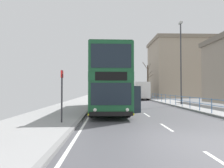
% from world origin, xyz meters
% --- Properties ---
extents(ground, '(15.80, 140.00, 0.20)m').
position_xyz_m(ground, '(-0.72, -0.00, 0.04)').
color(ground, '#4C4C51').
extents(double_decker_bus_main, '(3.43, 11.70, 4.58)m').
position_xyz_m(double_decker_bus_main, '(-2.68, 9.95, 2.39)').
color(double_decker_bus_main, '#19512D').
rests_on(double_decker_bus_main, ground).
extents(background_bus_far_lane, '(2.82, 10.15, 2.99)m').
position_xyz_m(background_bus_far_lane, '(2.81, 30.54, 1.64)').
color(background_bus_far_lane, white).
rests_on(background_bus_far_lane, ground).
extents(pedestrian_railing_far_kerb, '(0.05, 28.10, 1.01)m').
position_xyz_m(pedestrian_railing_far_kerb, '(4.45, 11.71, 0.82)').
color(pedestrian_railing_far_kerb, '#386BA8').
rests_on(pedestrian_railing_far_kerb, ground).
extents(bus_stop_sign_near, '(0.08, 0.44, 2.61)m').
position_xyz_m(bus_stop_sign_near, '(-5.05, 3.33, 1.75)').
color(bus_stop_sign_near, '#2D2D33').
rests_on(bus_stop_sign_near, ground).
extents(street_lamp_far_side, '(0.28, 0.60, 9.14)m').
position_xyz_m(street_lamp_far_side, '(5.42, 15.56, 5.34)').
color(street_lamp_far_side, '#38383D').
rests_on(street_lamp_far_side, ground).
extents(bare_tree_far_00, '(2.29, 1.95, 7.49)m').
position_xyz_m(bare_tree_far_00, '(5.91, 36.50, 3.76)').
color(bare_tree_far_00, brown).
rests_on(bare_tree_far_00, ground).
extents(background_building_00, '(12.72, 11.14, 12.66)m').
position_xyz_m(background_building_00, '(13.43, 38.19, 6.35)').
color(background_building_00, gray).
rests_on(background_building_00, ground).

